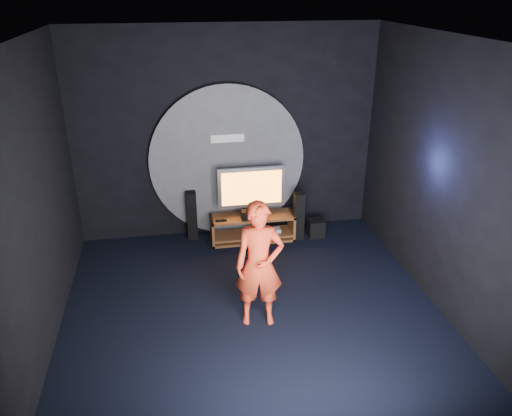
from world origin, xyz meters
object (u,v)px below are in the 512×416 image
Objects in this scene: media_console at (253,229)px; tv at (251,189)px; subwoofer at (316,228)px; tower_speaker_right at (298,216)px; tower_speaker_left at (192,215)px; player at (259,265)px.

media_console is 1.26× the size of tv.
tv reaches higher than subwoofer.
tv is 1.35m from subwoofer.
tv is 3.72× the size of subwoofer.
tower_speaker_right is (0.78, -0.17, -0.48)m from tv.
player reaches higher than tower_speaker_left.
player is at bearing -97.71° from media_console.
subwoofer is (2.11, -0.30, -0.27)m from tower_speaker_left.
media_console reaches higher than subwoofer.
tv is 0.93m from tower_speaker_right.
player reaches higher than subwoofer.
tower_speaker_left is 2.15m from subwoofer.
media_console is 1.06m from tower_speaker_left.
subwoofer is 2.68m from player.
player is at bearing -74.05° from tower_speaker_left.
tv is 2.32m from player.
subwoofer is at bearing -6.50° from tv.
tower_speaker_right is 0.43m from subwoofer.
tower_speaker_left is (-1.00, 0.17, -0.48)m from tv.
media_console is at bearing 172.69° from tower_speaker_right.
tower_speaker_left is 1.00× the size of tower_speaker_right.
tv is 0.67× the size of player.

